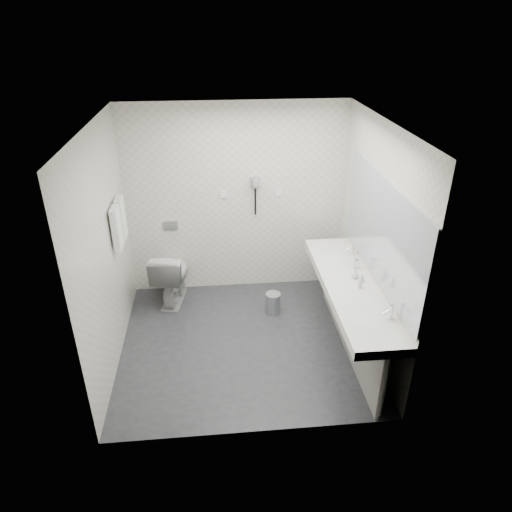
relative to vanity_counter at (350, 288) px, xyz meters
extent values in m
plane|color=#292A2F|center=(-1.12, 0.20, -0.80)|extent=(2.80, 2.80, 0.00)
plane|color=silver|center=(-1.12, 0.20, 1.70)|extent=(2.80, 2.80, 0.00)
plane|color=silver|center=(-1.12, 1.50, 0.45)|extent=(2.80, 0.00, 2.80)
plane|color=silver|center=(-1.12, -1.10, 0.45)|extent=(2.80, 0.00, 2.80)
plane|color=silver|center=(-2.52, 0.20, 0.45)|extent=(0.00, 2.60, 2.60)
plane|color=silver|center=(0.27, 0.20, 0.45)|extent=(0.00, 2.60, 2.60)
cube|color=white|center=(0.00, 0.00, 0.00)|extent=(0.55, 2.20, 0.10)
cube|color=gray|center=(0.02, 0.00, -0.42)|extent=(0.03, 2.15, 0.75)
cylinder|color=silver|center=(0.05, -1.04, -0.42)|extent=(0.06, 0.06, 0.75)
cylinder|color=silver|center=(0.05, 1.04, -0.42)|extent=(0.06, 0.06, 0.75)
cube|color=#B2BCC6|center=(0.26, 0.00, 0.65)|extent=(0.02, 2.20, 1.05)
ellipsoid|color=white|center=(0.00, -0.65, 0.04)|extent=(0.40, 0.31, 0.05)
ellipsoid|color=white|center=(0.00, 0.65, 0.04)|extent=(0.40, 0.31, 0.05)
cylinder|color=silver|center=(0.19, -0.65, 0.12)|extent=(0.04, 0.04, 0.15)
cylinder|color=silver|center=(0.19, 0.65, 0.12)|extent=(0.04, 0.04, 0.15)
imported|color=silver|center=(0.12, 0.04, 0.10)|extent=(0.06, 0.06, 0.10)
imported|color=silver|center=(0.08, 0.11, 0.10)|extent=(0.11, 0.11, 0.10)
imported|color=silver|center=(0.07, -0.08, 0.11)|extent=(0.06, 0.06, 0.12)
cylinder|color=silver|center=(0.15, 0.32, 0.10)|extent=(0.07, 0.07, 0.11)
imported|color=white|center=(-2.00, 1.19, -0.43)|extent=(0.54, 0.80, 0.74)
cube|color=#B2B5BA|center=(-1.98, 1.49, 0.15)|extent=(0.18, 0.02, 0.12)
cylinder|color=#B2B5BA|center=(-0.72, 0.77, -0.67)|extent=(0.19, 0.19, 0.26)
cylinder|color=#B2B5BA|center=(-0.72, 0.77, -0.53)|extent=(0.19, 0.19, 0.02)
cylinder|color=silver|center=(-2.47, 0.75, 0.75)|extent=(0.02, 0.62, 0.02)
cube|color=white|center=(-2.46, 0.61, 0.53)|extent=(0.07, 0.24, 0.48)
cube|color=white|center=(-2.46, 0.89, 0.53)|extent=(0.07, 0.24, 0.48)
cube|color=gray|center=(-0.88, 1.47, 0.70)|extent=(0.10, 0.04, 0.14)
cylinder|color=gray|center=(-0.88, 1.40, 0.73)|extent=(0.08, 0.14, 0.08)
cylinder|color=black|center=(-0.88, 1.46, 0.45)|extent=(0.02, 0.02, 0.35)
cube|color=white|center=(-1.27, 1.49, 0.55)|extent=(0.09, 0.02, 0.09)
cube|color=white|center=(-0.57, 1.49, 0.55)|extent=(0.09, 0.02, 0.09)
camera|label=1|loc=(-1.41, -4.09, 2.61)|focal=32.59mm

